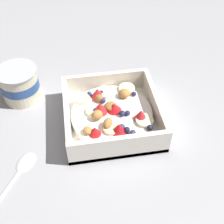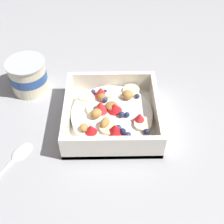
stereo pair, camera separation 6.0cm
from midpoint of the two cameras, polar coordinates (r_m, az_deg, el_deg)
The scene contains 4 objects.
ground_plane at distance 0.63m, azimuth -2.88°, elevation -1.64°, with size 2.40×2.40×0.00m, color #9E9EA3.
fruit_bowl at distance 0.61m, azimuth -2.85°, elevation -0.73°, with size 0.19×0.19×0.06m.
spoon at distance 0.58m, azimuth -20.94°, elevation -11.20°, with size 0.11×0.16×0.01m.
yogurt_cup at distance 0.69m, azimuth -20.03°, elevation 5.08°, with size 0.09×0.09×0.08m.
Camera 1 is at (-0.07, -0.42, 0.46)m, focal length 46.77 mm.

